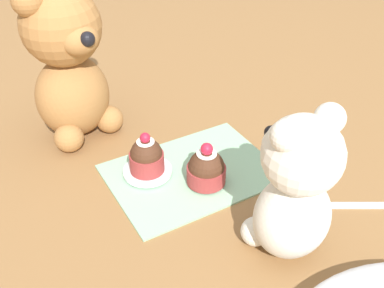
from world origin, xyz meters
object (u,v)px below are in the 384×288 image
(cupcake_near_cream_bear, at_px, (206,169))
(teaspoon, at_px, (367,205))
(saucer_plate, at_px, (148,171))
(teddy_bear_cream, at_px, (295,188))
(teddy_bear_tan, at_px, (68,62))
(cupcake_near_tan_bear, at_px, (147,157))

(cupcake_near_cream_bear, bearing_deg, teaspoon, 138.14)
(cupcake_near_cream_bear, bearing_deg, saucer_plate, -43.22)
(teddy_bear_cream, xyz_separation_m, teddy_bear_tan, (0.14, -0.39, 0.03))
(cupcake_near_cream_bear, relative_size, teaspoon, 0.53)
(teaspoon, bearing_deg, saucer_plate, -12.34)
(teddy_bear_cream, xyz_separation_m, cupcake_near_cream_bear, (0.02, -0.15, -0.07))
(saucer_plate, distance_m, teaspoon, 0.32)
(teddy_bear_tan, bearing_deg, teddy_bear_cream, -84.57)
(saucer_plate, bearing_deg, cupcake_near_tan_bear, -90.00)
(cupcake_near_cream_bear, bearing_deg, teddy_bear_cream, 98.64)
(teddy_bear_cream, xyz_separation_m, saucer_plate, (0.09, -0.22, -0.09))
(cupcake_near_cream_bear, bearing_deg, cupcake_near_tan_bear, -43.22)
(saucer_plate, bearing_deg, teaspoon, 137.75)
(saucer_plate, bearing_deg, cupcake_near_cream_bear, 136.78)
(teddy_bear_cream, height_order, saucer_plate, teddy_bear_cream)
(cupcake_near_tan_bear, bearing_deg, cupcake_near_cream_bear, 136.78)
(saucer_plate, bearing_deg, teddy_bear_tan, -73.02)
(cupcake_near_cream_bear, height_order, cupcake_near_tan_bear, cupcake_near_tan_bear)
(saucer_plate, bearing_deg, teddy_bear_cream, 112.52)
(teddy_bear_cream, distance_m, cupcake_near_cream_bear, 0.17)
(cupcake_near_tan_bear, bearing_deg, teddy_bear_tan, -73.02)
(teddy_bear_tan, height_order, teaspoon, teddy_bear_tan)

